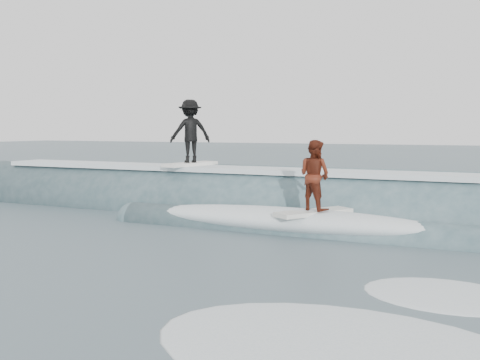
% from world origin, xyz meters
% --- Properties ---
extents(ground, '(160.00, 160.00, 0.00)m').
position_xyz_m(ground, '(0.00, 0.00, 0.00)').
color(ground, '#3B5156').
rests_on(ground, ground).
extents(breaking_wave, '(23.03, 4.08, 2.60)m').
position_xyz_m(breaking_wave, '(0.17, 6.20, 0.03)').
color(breaking_wave, '#344F57').
rests_on(breaking_wave, ground).
extents(surfer_black, '(1.40, 2.07, 2.03)m').
position_xyz_m(surfer_black, '(-2.13, 6.40, 2.38)').
color(surfer_black, white).
rests_on(surfer_black, ground).
extents(surfer_red, '(1.58, 1.96, 1.77)m').
position_xyz_m(surfer_red, '(2.48, 4.20, 1.32)').
color(surfer_red, silver).
rests_on(surfer_red, ground).
extents(whitewater, '(16.91, 8.74, 0.10)m').
position_xyz_m(whitewater, '(2.50, -1.53, 0.00)').
color(whitewater, white).
rests_on(whitewater, ground).
extents(far_swells, '(42.71, 8.65, 0.80)m').
position_xyz_m(far_swells, '(-1.29, 17.65, 0.00)').
color(far_swells, '#344F57').
rests_on(far_swells, ground).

